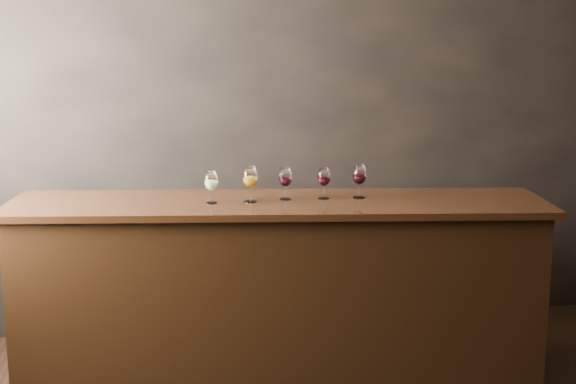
{
  "coord_description": "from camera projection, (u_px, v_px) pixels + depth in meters",
  "views": [
    {
      "loc": [
        -0.84,
        -3.15,
        2.05
      ],
      "look_at": [
        -0.13,
        1.31,
        1.14
      ],
      "focal_mm": 50.0,
      "sensor_mm": 36.0,
      "label": 1
    }
  ],
  "objects": [
    {
      "name": "glass_red_a",
      "position": [
        285.0,
        178.0,
        4.63
      ],
      "size": [
        0.08,
        0.08,
        0.19
      ],
      "color": "white",
      "rests_on": "bar_top"
    },
    {
      "name": "back_bar_shelf",
      "position": [
        292.0,
        278.0,
        5.48
      ],
      "size": [
        2.17,
        0.4,
        0.78
      ],
      "primitive_type": "cube",
      "color": "black",
      "rests_on": "ground"
    },
    {
      "name": "bar_counter",
      "position": [
        278.0,
        294.0,
        4.73
      ],
      "size": [
        3.06,
        1.02,
        1.05
      ],
      "primitive_type": "cube",
      "rotation": [
        0.0,
        0.0,
        -0.12
      ],
      "color": "black",
      "rests_on": "ground"
    },
    {
      "name": "glass_amber",
      "position": [
        250.0,
        178.0,
        4.56
      ],
      "size": [
        0.09,
        0.09,
        0.2
      ],
      "color": "white",
      "rests_on": "bar_top"
    },
    {
      "name": "bar_top",
      "position": [
        278.0,
        204.0,
        4.62
      ],
      "size": [
        3.17,
        1.1,
        0.04
      ],
      "primitive_type": "cube",
      "rotation": [
        0.0,
        0.0,
        -0.12
      ],
      "color": "black",
      "rests_on": "bar_counter"
    },
    {
      "name": "glass_red_c",
      "position": [
        359.0,
        175.0,
        4.68
      ],
      "size": [
        0.08,
        0.08,
        0.2
      ],
      "color": "white",
      "rests_on": "bar_top"
    },
    {
      "name": "glass_white",
      "position": [
        211.0,
        182.0,
        4.53
      ],
      "size": [
        0.08,
        0.08,
        0.18
      ],
      "color": "white",
      "rests_on": "bar_top"
    },
    {
      "name": "room_shell",
      "position": [
        310.0,
        90.0,
        3.3
      ],
      "size": [
        5.02,
        4.52,
        2.81
      ],
      "color": "black",
      "rests_on": "ground"
    },
    {
      "name": "glass_red_b",
      "position": [
        324.0,
        178.0,
        4.66
      ],
      "size": [
        0.08,
        0.08,
        0.18
      ],
      "color": "white",
      "rests_on": "bar_top"
    }
  ]
}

